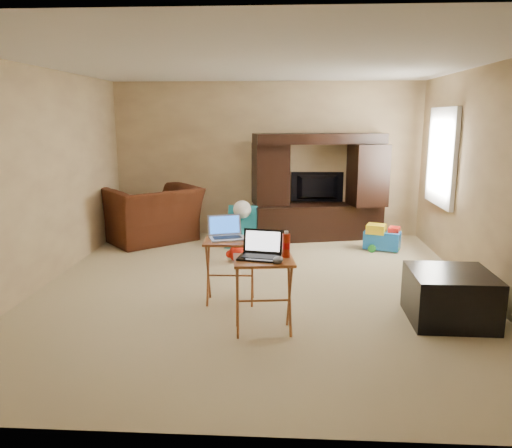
# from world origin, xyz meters

# --- Properties ---
(floor) EXTENTS (5.50, 5.50, 0.00)m
(floor) POSITION_xyz_m (0.00, 0.00, 0.00)
(floor) COLOR #C8B88A
(floor) RESTS_ON ground
(ceiling) EXTENTS (5.50, 5.50, 0.00)m
(ceiling) POSITION_xyz_m (0.00, 0.00, 2.50)
(ceiling) COLOR silver
(ceiling) RESTS_ON ground
(wall_back) EXTENTS (5.00, 0.00, 5.00)m
(wall_back) POSITION_xyz_m (0.00, 2.75, 1.25)
(wall_back) COLOR tan
(wall_back) RESTS_ON ground
(wall_front) EXTENTS (5.00, 0.00, 5.00)m
(wall_front) POSITION_xyz_m (0.00, -2.75, 1.25)
(wall_front) COLOR tan
(wall_front) RESTS_ON ground
(wall_left) EXTENTS (0.00, 5.50, 5.50)m
(wall_left) POSITION_xyz_m (-2.50, 0.00, 1.25)
(wall_left) COLOR tan
(wall_left) RESTS_ON ground
(wall_right) EXTENTS (0.00, 5.50, 5.50)m
(wall_right) POSITION_xyz_m (2.50, 0.00, 1.25)
(wall_right) COLOR tan
(wall_right) RESTS_ON ground
(window_pane) EXTENTS (0.00, 1.20, 1.20)m
(window_pane) POSITION_xyz_m (2.48, 1.55, 1.40)
(window_pane) COLOR white
(window_pane) RESTS_ON ground
(window_frame) EXTENTS (0.06, 1.14, 1.34)m
(window_frame) POSITION_xyz_m (2.46, 1.55, 1.40)
(window_frame) COLOR white
(window_frame) RESTS_ON ground
(entertainment_center) EXTENTS (2.13, 0.97, 1.69)m
(entertainment_center) POSITION_xyz_m (0.84, 2.46, 0.84)
(entertainment_center) COLOR black
(entertainment_center) RESTS_ON floor
(television) EXTENTS (0.86, 0.15, 0.49)m
(television) POSITION_xyz_m (0.84, 2.65, 0.81)
(television) COLOR black
(television) RESTS_ON entertainment_center
(recliner) EXTENTS (1.78, 1.76, 0.87)m
(recliner) POSITION_xyz_m (-1.80, 2.14, 0.43)
(recliner) COLOR #461F0F
(recliner) RESTS_ON floor
(child_rocker) EXTENTS (0.51, 0.56, 0.60)m
(child_rocker) POSITION_xyz_m (-0.35, 1.92, 0.30)
(child_rocker) COLOR teal
(child_rocker) RESTS_ON floor
(plush_toy) EXTENTS (0.33, 0.27, 0.37)m
(plush_toy) POSITION_xyz_m (-0.32, 1.05, 0.18)
(plush_toy) COLOR red
(plush_toy) RESTS_ON floor
(push_toy) EXTENTS (0.62, 0.53, 0.39)m
(push_toy) POSITION_xyz_m (1.76, 1.79, 0.20)
(push_toy) COLOR blue
(push_toy) RESTS_ON floor
(ottoman) EXTENTS (0.77, 0.77, 0.49)m
(ottoman) POSITION_xyz_m (1.91, -0.83, 0.24)
(ottoman) COLOR black
(ottoman) RESTS_ON floor
(tray_table_left) EXTENTS (0.54, 0.44, 0.69)m
(tray_table_left) POSITION_xyz_m (-0.26, -0.47, 0.34)
(tray_table_left) COLOR #AD6029
(tray_table_left) RESTS_ON floor
(tray_table_right) EXTENTS (0.58, 0.49, 0.70)m
(tray_table_right) POSITION_xyz_m (0.13, -1.20, 0.35)
(tray_table_right) COLOR #9B5425
(tray_table_right) RESTS_ON floor
(laptop_left) EXTENTS (0.43, 0.39, 0.24)m
(laptop_left) POSITION_xyz_m (-0.29, -0.44, 0.81)
(laptop_left) COLOR #B4B5B9
(laptop_left) RESTS_ON tray_table_left
(laptop_right) EXTENTS (0.41, 0.36, 0.24)m
(laptop_right) POSITION_xyz_m (0.09, -1.18, 0.82)
(laptop_right) COLOR black
(laptop_right) RESTS_ON tray_table_right
(mouse_left) EXTENTS (0.11, 0.15, 0.06)m
(mouse_left) POSITION_xyz_m (-0.07, -0.54, 0.71)
(mouse_left) COLOR silver
(mouse_left) RESTS_ON tray_table_left
(mouse_right) EXTENTS (0.11, 0.15, 0.06)m
(mouse_right) POSITION_xyz_m (0.26, -1.32, 0.72)
(mouse_right) COLOR #404145
(mouse_right) RESTS_ON tray_table_right
(water_bottle) EXTENTS (0.07, 0.07, 0.21)m
(water_bottle) POSITION_xyz_m (0.33, -1.12, 0.80)
(water_bottle) COLOR red
(water_bottle) RESTS_ON tray_table_right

